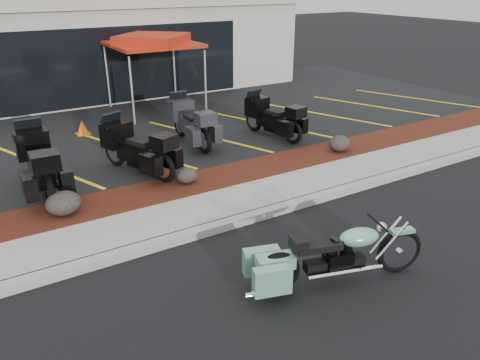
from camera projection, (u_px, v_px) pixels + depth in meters
ground at (243, 252)px, 7.98m from camera, size 90.00×90.00×0.00m
curb at (217, 227)px, 8.66m from camera, size 24.00×0.25×0.15m
sidewalk at (200, 212)px, 9.21m from camera, size 24.00×1.20×0.15m
mulch_bed at (175, 190)px, 10.14m from camera, size 24.00×1.20×0.16m
upper_lot at (103, 127)px, 14.38m from camera, size 26.00×9.60×0.15m
dealership_building at (52, 41)px, 18.53m from camera, size 18.00×8.16×4.00m
boulder_left at (63, 203)px, 8.85m from camera, size 0.66×0.55×0.47m
boulder_mid at (187, 175)px, 10.24m from camera, size 0.48×0.40×0.34m
boulder_right at (339, 143)px, 12.10m from camera, size 0.59×0.49×0.42m
hero_cruiser at (400, 245)px, 7.26m from camera, size 2.92×1.49×1.00m
touring_black_front at (33, 149)px, 10.27m from camera, size 0.95×2.43×1.41m
touring_black_mid at (114, 140)px, 11.01m from camera, size 1.62×2.42×1.31m
touring_grey at (179, 114)px, 13.09m from camera, size 0.92×2.26×1.30m
touring_black_rear at (254, 110)px, 13.57m from camera, size 1.18×2.23×1.24m
traffic_cone at (82, 127)px, 13.45m from camera, size 0.44×0.44×0.40m
popup_canopy at (153, 42)px, 15.14m from camera, size 3.48×3.48×2.48m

